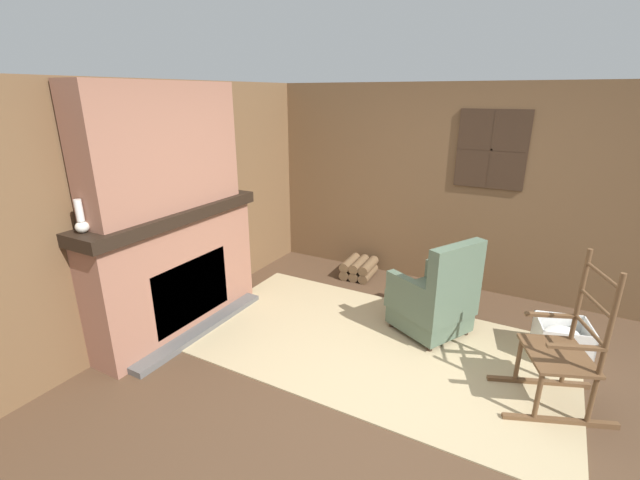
% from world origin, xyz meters
% --- Properties ---
extents(ground_plane, '(14.00, 14.00, 0.00)m').
position_xyz_m(ground_plane, '(0.00, 0.00, 0.00)').
color(ground_plane, '#4C3523').
extents(wood_panel_wall_left, '(0.06, 5.29, 2.39)m').
position_xyz_m(wood_panel_wall_left, '(-2.38, 0.00, 1.19)').
color(wood_panel_wall_left, brown).
rests_on(wood_panel_wall_left, ground).
extents(wood_panel_wall_back, '(5.29, 0.09, 2.39)m').
position_xyz_m(wood_panel_wall_back, '(0.01, 2.38, 1.21)').
color(wood_panel_wall_back, brown).
rests_on(wood_panel_wall_back, ground).
extents(fireplace_hearth, '(0.58, 1.92, 1.24)m').
position_xyz_m(fireplace_hearth, '(-2.15, 0.00, 0.61)').
color(fireplace_hearth, '#93604C').
rests_on(fireplace_hearth, ground).
extents(chimney_breast, '(0.33, 1.61, 1.13)m').
position_xyz_m(chimney_breast, '(-2.16, 0.00, 1.80)').
color(chimney_breast, '#93604C').
rests_on(chimney_breast, fireplace_hearth).
extents(area_rug, '(3.49, 1.93, 0.01)m').
position_xyz_m(area_rug, '(-0.32, 0.60, 0.01)').
color(area_rug, tan).
rests_on(area_rug, ground).
extents(armchair, '(0.87, 0.86, 1.00)m').
position_xyz_m(armchair, '(0.12, 1.07, 0.36)').
color(armchair, '#516651').
rests_on(armchair, ground).
extents(rocking_chair, '(0.92, 0.75, 1.19)m').
position_xyz_m(rocking_chair, '(1.21, 0.52, 0.41)').
color(rocking_chair, brown).
rests_on(rocking_chair, ground).
extents(firewood_stack, '(0.41, 0.46, 0.23)m').
position_xyz_m(firewood_stack, '(-1.08, 2.00, 0.12)').
color(firewood_stack, brown).
rests_on(firewood_stack, ground).
extents(laundry_basket, '(0.51, 0.48, 0.35)m').
position_xyz_m(laundry_basket, '(1.23, 1.22, 0.18)').
color(laundry_basket, white).
rests_on(laundry_basket, ground).
extents(oil_lamp_vase, '(0.10, 0.10, 0.26)m').
position_xyz_m(oil_lamp_vase, '(-2.20, -0.84, 1.33)').
color(oil_lamp_vase, silver).
rests_on(oil_lamp_vase, fireplace_hearth).
extents(storage_case, '(0.18, 0.22, 0.11)m').
position_xyz_m(storage_case, '(-2.20, 0.59, 1.29)').
color(storage_case, gray).
rests_on(storage_case, fireplace_hearth).
extents(decorative_plate_on_mantel, '(0.07, 0.29, 0.28)m').
position_xyz_m(decorative_plate_on_mantel, '(-2.22, 0.01, 1.38)').
color(decorative_plate_on_mantel, gold).
rests_on(decorative_plate_on_mantel, fireplace_hearth).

